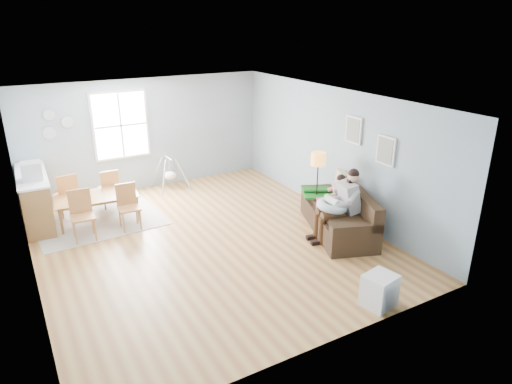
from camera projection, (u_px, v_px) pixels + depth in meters
room at (201, 116)px, 7.91m from camera, size 8.40×9.40×3.90m
window at (121, 125)px, 10.72m from camera, size 1.32×0.08×1.62m
pictures at (369, 140)px, 8.64m from camera, size 0.05×1.34×0.74m
wall_plates at (55, 124)px, 10.01m from camera, size 0.67×0.02×0.66m
sofa at (341, 216)px, 9.08m from camera, size 1.66×2.39×0.89m
green_throw at (326, 192)px, 9.65m from camera, size 1.26×1.18×0.04m
beige_pillow at (342, 183)px, 9.44m from camera, size 0.34×0.54×0.52m
father at (341, 202)px, 8.61m from camera, size 1.03×0.59×1.40m
nursing_pillow at (332, 206)px, 8.61m from camera, size 0.80×0.79×0.24m
infant at (331, 200)px, 8.61m from camera, size 0.16×0.41×0.15m
toddler at (335, 192)px, 9.10m from camera, size 0.61×0.49×0.91m
floor_lamp at (318, 165)px, 9.23m from camera, size 0.30×0.30×1.49m
storage_cube at (379, 291)px, 6.72m from camera, size 0.52×0.48×0.50m
rug at (100, 221)px, 9.61m from camera, size 2.60×2.03×0.01m
dining_table at (98, 209)px, 9.51m from camera, size 1.70×1.02×0.58m
chair_sw at (82, 211)px, 8.71m from camera, size 0.46×0.46×0.97m
chair_se at (128, 203)px, 9.17m from camera, size 0.44×0.44×0.92m
chair_nw at (67, 192)px, 9.67m from camera, size 0.48×0.48×0.96m
chair_ne at (110, 186)px, 10.15m from camera, size 0.41×0.41×0.89m
counter at (36, 198)px, 9.36m from camera, size 0.63×1.94×1.08m
monitor at (31, 171)px, 8.81m from camera, size 0.39×0.37×0.34m
baby_swing at (170, 175)px, 11.35m from camera, size 0.82×0.83×0.80m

